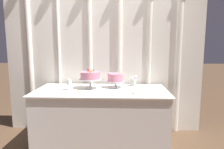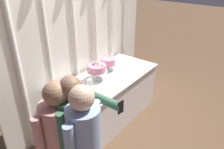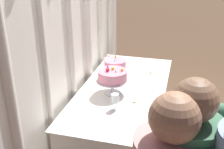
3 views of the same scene
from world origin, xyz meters
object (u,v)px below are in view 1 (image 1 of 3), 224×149
at_px(cake_display_nearleft, 90,76).
at_px(cake_display_nearright, 116,78).
at_px(wine_glass, 69,83).
at_px(tealight_near_left, 134,93).
at_px(cake_table, 101,117).
at_px(tealight_far_left, 79,92).
at_px(flower_vase, 133,82).

height_order(cake_display_nearleft, cake_display_nearright, cake_display_nearleft).
xyz_separation_m(wine_glass, tealight_near_left, (0.87, -0.19, -0.09)).
relative_size(cake_table, tealight_near_left, 42.13).
relative_size(cake_table, tealight_far_left, 49.37).
height_order(cake_display_nearright, wine_glass, cake_display_nearright).
xyz_separation_m(tealight_far_left, tealight_near_left, (0.71, -0.05, -0.00)).
distance_m(cake_table, flower_vase, 0.70).
relative_size(cake_display_nearright, wine_glass, 1.79).
xyz_separation_m(cake_display_nearleft, flower_vase, (0.62, 0.20, -0.12)).
distance_m(cake_display_nearright, tealight_near_left, 0.44).
relative_size(cake_display_nearleft, tealight_far_left, 8.54).
bearing_deg(wine_glass, tealight_far_left, -41.54).
distance_m(flower_vase, tealight_far_left, 0.86).
bearing_deg(tealight_far_left, tealight_near_left, -3.90).
height_order(wine_glass, tealight_near_left, wine_glass).
bearing_deg(cake_display_nearright, tealight_far_left, -147.52).
distance_m(cake_table, wine_glass, 0.66).
height_order(cake_table, cake_display_nearleft, cake_display_nearleft).
bearing_deg(tealight_far_left, wine_glass, 138.46).
xyz_separation_m(flower_vase, tealight_far_left, (-0.74, -0.44, -0.05)).
height_order(flower_vase, tealight_near_left, flower_vase).
relative_size(cake_display_nearright, flower_vase, 1.68).
bearing_deg(tealight_near_left, wine_glass, 167.76).
bearing_deg(cake_table, cake_display_nearleft, 153.73).
xyz_separation_m(cake_table, flower_vase, (0.46, 0.28, 0.45)).
bearing_deg(cake_display_nearleft, flower_vase, 17.93).
distance_m(tealight_far_left, tealight_near_left, 0.71).
relative_size(cake_display_nearleft, tealight_near_left, 7.29).
bearing_deg(cake_table, tealight_far_left, -150.42).
bearing_deg(cake_display_nearleft, tealight_near_left, -25.76).
bearing_deg(cake_display_nearright, tealight_near_left, -55.98).
xyz_separation_m(cake_display_nearright, wine_glass, (-0.63, -0.16, -0.04)).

